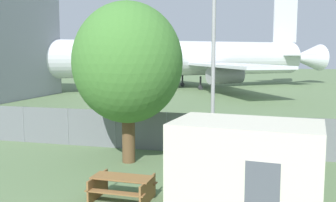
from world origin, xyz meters
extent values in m
cylinder|color=slate|center=(-5.09, 11.37, 0.92)|extent=(0.07, 0.07, 1.84)
cylinder|color=slate|center=(-2.55, 11.37, 0.92)|extent=(0.07, 0.07, 1.84)
cylinder|color=slate|center=(0.00, 11.37, 0.92)|extent=(0.07, 0.07, 1.84)
cylinder|color=slate|center=(2.55, 11.37, 0.92)|extent=(0.07, 0.07, 1.84)
cylinder|color=slate|center=(5.09, 11.37, 0.92)|extent=(0.07, 0.07, 1.84)
cylinder|color=slate|center=(7.64, 11.37, 0.92)|extent=(0.07, 0.07, 1.84)
cube|color=slate|center=(0.00, 11.37, 0.92)|extent=(56.00, 0.01, 1.84)
cylinder|color=silver|center=(-4.55, 44.07, 3.96)|extent=(31.50, 25.80, 4.49)
cone|color=silver|center=(-20.70, 31.57, 3.96)|extent=(6.31, 6.31, 4.49)
cone|color=silver|center=(12.04, 56.91, 3.96)|extent=(6.92, 6.64, 4.05)
cube|color=silver|center=(3.27, 36.94, 3.28)|extent=(12.53, 16.73, 0.30)
cylinder|color=#939399|center=(2.08, 39.12, 2.12)|extent=(4.44, 4.08, 2.02)
cube|color=silver|center=(-9.50, 53.43, 3.28)|extent=(15.27, 15.06, 0.30)
cylinder|color=#939399|center=(-7.67, 51.73, 2.12)|extent=(4.44, 4.08, 2.02)
cube|color=silver|center=(8.93, 54.51, 9.58)|extent=(3.35, 2.67, 6.74)
cube|color=silver|center=(8.76, 54.37, 4.41)|extent=(8.90, 10.02, 0.20)
cylinder|color=#2D2D33|center=(-13.90, 36.84, 0.86)|extent=(0.24, 0.24, 1.71)
cylinder|color=#2D2D33|center=(-13.90, 36.84, 0.28)|extent=(0.63, 0.58, 0.56)
cylinder|color=#2D2D33|center=(-1.46, 43.05, 0.86)|extent=(0.24, 0.24, 1.71)
cylinder|color=#2D2D33|center=(-1.46, 43.05, 0.28)|extent=(0.63, 0.58, 0.56)
cylinder|color=#2D2D33|center=(-4.76, 47.31, 0.86)|extent=(0.24, 0.24, 1.71)
cylinder|color=#2D2D33|center=(-4.76, 47.31, 0.28)|extent=(0.63, 0.58, 0.56)
cube|color=beige|center=(6.61, 4.71, 1.35)|extent=(4.19, 2.80, 2.70)
cube|color=#4C515B|center=(7.07, 3.45, 1.00)|extent=(0.84, 0.12, 1.90)
cube|color=brown|center=(2.83, 5.02, 0.74)|extent=(1.88, 0.80, 0.04)
cube|color=brown|center=(2.85, 5.58, 0.44)|extent=(1.87, 0.32, 0.04)
cube|color=brown|center=(2.82, 4.46, 0.44)|extent=(1.87, 0.32, 0.04)
cube|color=brown|center=(3.67, 5.00, 0.37)|extent=(0.09, 1.40, 0.74)
cube|color=brown|center=(2.00, 5.03, 0.37)|extent=(0.09, 1.40, 0.74)
cylinder|color=brown|center=(1.50, 9.18, 1.13)|extent=(0.54, 0.54, 2.26)
ellipsoid|color=#427A33|center=(1.50, 9.18, 4.18)|extent=(4.52, 4.52, 4.97)
cylinder|color=#99999E|center=(4.95, 9.65, 4.20)|extent=(0.16, 0.16, 8.39)
camera|label=1|loc=(7.21, -6.00, 4.53)|focal=42.00mm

